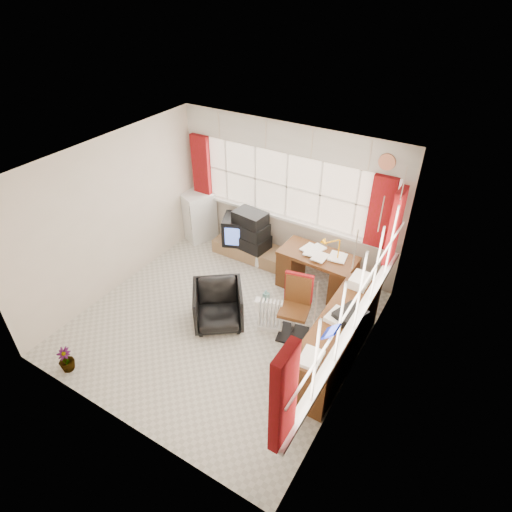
{
  "coord_description": "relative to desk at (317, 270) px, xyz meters",
  "views": [
    {
      "loc": [
        2.88,
        -3.79,
        4.54
      ],
      "look_at": [
        0.27,
        0.55,
        1.0
      ],
      "focal_mm": 30.0,
      "sensor_mm": 36.0,
      "label": 1
    }
  ],
  "objects": [
    {
      "name": "radiator",
      "position": [
        -0.18,
        -1.19,
        -0.17
      ],
      "size": [
        0.39,
        0.26,
        0.54
      ],
      "color": "white",
      "rests_on": "ground"
    },
    {
      "name": "spray_bottle_a",
      "position": [
        -1.14,
        0.06,
        -0.24
      ],
      "size": [
        0.15,
        0.15,
        0.3
      ],
      "primitive_type": "imported",
      "rotation": [
        0.0,
        0.0,
        0.3
      ],
      "color": "white",
      "rests_on": "ground"
    },
    {
      "name": "hifi_stack",
      "position": [
        -1.4,
        0.23,
        0.19
      ],
      "size": [
        0.72,
        0.51,
        0.7
      ],
      "color": "black",
      "rests_on": "tv_bench"
    },
    {
      "name": "task_chair",
      "position": [
        0.14,
        -1.03,
        0.13
      ],
      "size": [
        0.49,
        0.51,
        0.99
      ],
      "color": "black",
      "rests_on": "ground"
    },
    {
      "name": "room_walls",
      "position": [
        -0.87,
        -1.45,
        1.11
      ],
      "size": [
        4.0,
        4.0,
        4.0
      ],
      "color": "beige",
      "rests_on": "ground"
    },
    {
      "name": "credenza",
      "position": [
        0.86,
        -1.25,
        -0.0
      ],
      "size": [
        0.5,
        2.0,
        0.85
      ],
      "color": "#563214",
      "rests_on": "ground"
    },
    {
      "name": "file_tray",
      "position": [
        0.97,
        -1.19,
        0.42
      ],
      "size": [
        0.42,
        0.47,
        0.13
      ],
      "primitive_type": "cube",
      "rotation": [
        0.0,
        0.0,
        -0.35
      ],
      "color": "black",
      "rests_on": "credenza"
    },
    {
      "name": "window_back",
      "position": [
        -0.87,
        0.49,
        0.55
      ],
      "size": [
        3.7,
        0.12,
        3.6
      ],
      "color": "beige",
      "rests_on": "room_walls"
    },
    {
      "name": "ground",
      "position": [
        -0.87,
        -1.45,
        -0.39
      ],
      "size": [
        4.0,
        4.0,
        0.0
      ],
      "primitive_type": "plane",
      "color": "beige",
      "rests_on": "ground"
    },
    {
      "name": "overhead_cabinets",
      "position": [
        0.11,
        -0.47,
        1.86
      ],
      "size": [
        3.98,
        3.98,
        0.48
      ],
      "color": "silver",
      "rests_on": "room_walls"
    },
    {
      "name": "mini_fridge",
      "position": [
        -2.67,
        0.35,
        0.08
      ],
      "size": [
        0.73,
        0.74,
        0.94
      ],
      "color": "white",
      "rests_on": "ground"
    },
    {
      "name": "crt_tv",
      "position": [
        -1.66,
        0.26,
        0.11
      ],
      "size": [
        0.7,
        0.68,
        0.5
      ],
      "color": "black",
      "rests_on": "tv_bench"
    },
    {
      "name": "spray_bottle_b",
      "position": [
        -0.57,
        -0.64,
        -0.3
      ],
      "size": [
        0.1,
        0.1,
        0.18
      ],
      "primitive_type": "imported",
      "rotation": [
        0.0,
        0.0,
        -0.2
      ],
      "color": "#90D6D1",
      "rests_on": "ground"
    },
    {
      "name": "curtains",
      "position": [
        0.06,
        -0.53,
        1.06
      ],
      "size": [
        3.83,
        3.83,
        1.15
      ],
      "color": "maroon",
      "rests_on": "room_walls"
    },
    {
      "name": "office_chair",
      "position": [
        -0.91,
        -1.47,
        -0.06
      ],
      "size": [
        1.0,
        1.0,
        0.66
      ],
      "primitive_type": "imported",
      "rotation": [
        0.0,
        0.0,
        0.65
      ],
      "color": "black",
      "rests_on": "ground"
    },
    {
      "name": "flower_vase",
      "position": [
        -2.12,
        -3.25,
        -0.21
      ],
      "size": [
        0.25,
        0.25,
        0.37
      ],
      "primitive_type": "imported",
      "rotation": [
        0.0,
        0.0,
        0.24
      ],
      "color": "black",
      "rests_on": "ground"
    },
    {
      "name": "window_right",
      "position": [
        1.07,
        -1.45,
        0.55
      ],
      "size": [
        0.12,
        3.7,
        3.6
      ],
      "color": "beige",
      "rests_on": "room_walls"
    },
    {
      "name": "desk_lamp",
      "position": [
        0.31,
        0.04,
        0.58
      ],
      "size": [
        0.15,
        0.13,
        0.38
      ],
      "color": "#FBA80A",
      "rests_on": "desk"
    },
    {
      "name": "tv_bench",
      "position": [
        -1.42,
        0.27,
        -0.27
      ],
      "size": [
        1.4,
        0.5,
        0.25
      ],
      "primitive_type": "cube",
      "color": "#A77953",
      "rests_on": "ground"
    },
    {
      "name": "desk",
      "position": [
        0.0,
        0.0,
        0.0
      ],
      "size": [
        1.24,
        0.65,
        0.74
      ],
      "color": "#563214",
      "rests_on": "ground"
    }
  ]
}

